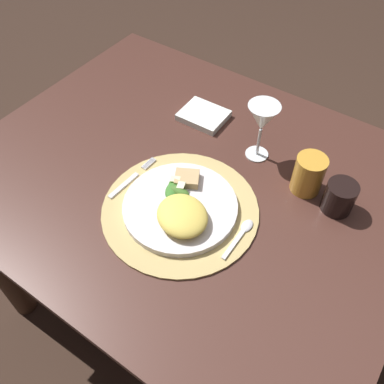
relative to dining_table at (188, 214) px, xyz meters
name	(u,v)px	position (x,y,z in m)	size (l,w,h in m)	color
ground_plane	(189,297)	(0.00, 0.00, -0.54)	(6.00, 6.00, 0.00)	#36251C
dining_table	(188,214)	(0.00, 0.00, 0.00)	(1.16, 0.93, 0.72)	#452820
placemat	(180,209)	(0.05, -0.11, 0.18)	(0.38, 0.38, 0.01)	tan
dinner_plate	(180,207)	(0.05, -0.11, 0.19)	(0.28, 0.28, 0.02)	silver
pasta_serving	(182,216)	(0.09, -0.14, 0.22)	(0.13, 0.11, 0.04)	#E6C754
salad_greens	(176,190)	(0.02, -0.08, 0.21)	(0.07, 0.07, 0.02)	#296015
bread_piece	(187,178)	(0.02, -0.04, 0.21)	(0.06, 0.05, 0.02)	tan
fork	(130,179)	(-0.11, -0.11, 0.18)	(0.02, 0.17, 0.00)	silver
spoon	(242,232)	(0.21, -0.08, 0.18)	(0.02, 0.13, 0.01)	silver
napkin	(204,115)	(-0.09, 0.21, 0.18)	(0.13, 0.11, 0.02)	white
wine_glass	(262,119)	(0.11, 0.17, 0.30)	(0.08, 0.08, 0.17)	silver
amber_tumbler	(308,174)	(0.27, 0.13, 0.23)	(0.08, 0.08, 0.10)	gold
dark_tumbler	(339,197)	(0.36, 0.11, 0.22)	(0.07, 0.07, 0.08)	black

